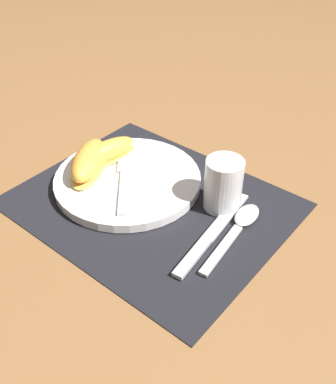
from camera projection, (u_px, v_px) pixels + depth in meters
ground_plane at (152, 204)px, 0.76m from camera, size 3.00×3.00×0.00m
placemat at (152, 203)px, 0.76m from camera, size 0.43×0.35×0.00m
plate at (128, 180)px, 0.79m from camera, size 0.26×0.26×0.02m
juice_glass at (223, 187)px, 0.73m from camera, size 0.06×0.06×0.09m
knife at (212, 234)px, 0.69m from camera, size 0.04×0.22×0.01m
spoon at (240, 224)px, 0.71m from camera, size 0.05×0.18×0.01m
fork at (124, 175)px, 0.79m from camera, size 0.14×0.15×0.00m
citrus_wedge_0 at (107, 153)px, 0.82m from camera, size 0.06×0.13×0.04m
citrus_wedge_1 at (98, 158)px, 0.81m from camera, size 0.04×0.10×0.03m
citrus_wedge_2 at (89, 162)px, 0.79m from camera, size 0.11×0.14×0.04m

